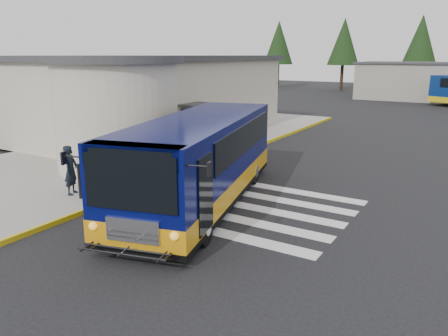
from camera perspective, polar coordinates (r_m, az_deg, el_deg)
The scene contains 9 objects.
ground at distance 15.60m, azimuth 4.07°, elevation -4.12°, with size 140.00×140.00×0.00m, color black.
sidewalk at distance 23.79m, azimuth -10.92°, elevation 2.38°, with size 10.00×34.00×0.15m, color gray.
curb_strip at distance 20.85m, azimuth -0.75°, elevation 0.95°, with size 0.12×34.00×0.16m, color gold.
station_building at distance 26.78m, azimuth -9.94°, elevation 9.16°, with size 12.70×18.70×4.80m.
crosswalk at distance 15.16m, azimuth 0.99°, elevation -4.62°, with size 8.00×5.35×0.01m.
transit_bus at distance 14.80m, azimuth -3.14°, elevation 0.58°, with size 5.63×10.80×2.96m.
pedestrian_a at distance 16.37m, azimuth -19.38°, elevation -0.25°, with size 0.64×0.42×1.77m, color black.
pedestrian_b at distance 17.08m, azimuth -12.96°, elevation 0.92°, with size 0.89×0.69×1.83m, color black.
bollard at distance 15.82m, azimuth -18.37°, elevation -1.66°, with size 0.10×0.10×1.24m, color black.
Camera 1 is at (6.72, -13.17, 4.99)m, focal length 35.00 mm.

